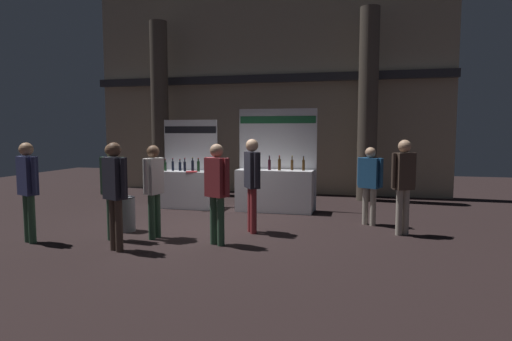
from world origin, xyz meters
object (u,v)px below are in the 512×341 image
visitor_3 (154,184)px  visitor_2 (115,186)px  visitor_0 (404,179)px  trash_bin (126,214)px  visitor_4 (252,177)px  exhibitor_booth_1 (275,186)px  visitor_7 (113,183)px  visitor_6 (370,179)px  visitor_1 (28,183)px  exhibitor_booth_0 (187,185)px  visitor_5 (217,185)px

visitor_3 → visitor_2: bearing=-2.6°
visitor_0 → visitor_2: size_ratio=1.01×
trash_bin → visitor_4: 2.62m
visitor_4 → exhibitor_booth_1: bearing=147.7°
visitor_7 → exhibitor_booth_1: bearing=66.1°
visitor_6 → visitor_7: 5.14m
visitor_4 → trash_bin: bearing=-111.4°
visitor_1 → exhibitor_booth_0: bearing=95.1°
exhibitor_booth_1 → visitor_4: size_ratio=1.39×
exhibitor_booth_1 → visitor_6: bearing=-26.0°
visitor_1 → trash_bin: bearing=68.7°
exhibitor_booth_1 → visitor_2: size_ratio=1.41×
visitor_7 → visitor_2: bearing=-45.2°
visitor_0 → visitor_4: 2.88m
visitor_0 → visitor_2: 5.23m
visitor_2 → visitor_3: (0.24, 0.89, -0.07)m
exhibitor_booth_1 → visitor_5: bearing=-96.1°
exhibitor_booth_0 → visitor_0: bearing=-19.0°
visitor_4 → visitor_0: bearing=67.6°
visitor_0 → visitor_1: size_ratio=1.02×
visitor_5 → visitor_2: bearing=-128.3°
exhibitor_booth_0 → trash_bin: size_ratio=3.30×
exhibitor_booth_1 → visitor_7: size_ratio=1.45×
visitor_0 → visitor_6: 0.96m
visitor_3 → visitor_5: (1.27, -0.14, 0.05)m
trash_bin → visitor_6: 5.05m
exhibitor_booth_1 → visitor_4: (0.01, -2.33, 0.47)m
visitor_5 → exhibitor_booth_0: bearing=146.1°
visitor_5 → visitor_7: visitor_5 is taller
visitor_5 → visitor_6: bearing=66.2°
visitor_0 → visitor_2: bearing=177.0°
exhibitor_booth_1 → visitor_0: 3.41m
visitor_3 → exhibitor_booth_0: bearing=-155.2°
trash_bin → visitor_2: visitor_2 is taller
trash_bin → visitor_7: bearing=-76.3°
visitor_4 → visitor_3: bearing=-94.2°
visitor_1 → visitor_7: bearing=44.0°
exhibitor_booth_1 → visitor_6: 2.52m
visitor_1 → visitor_2: size_ratio=0.99×
visitor_7 → visitor_4: bearing=36.3°
trash_bin → visitor_4: visitor_4 is taller
exhibitor_booth_1 → visitor_6: size_ratio=1.54×
exhibitor_booth_0 → visitor_3: bearing=-77.5°
exhibitor_booth_1 → visitor_3: exhibitor_booth_1 is taller
visitor_0 → visitor_4: size_ratio=0.99×
visitor_2 → visitor_3: size_ratio=1.04×
visitor_1 → visitor_5: (3.29, 0.65, -0.00)m
visitor_0 → visitor_1: 6.85m
visitor_2 → visitor_6: (4.11, 3.00, -0.09)m
exhibitor_booth_0 → visitor_6: (4.58, -1.04, 0.41)m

